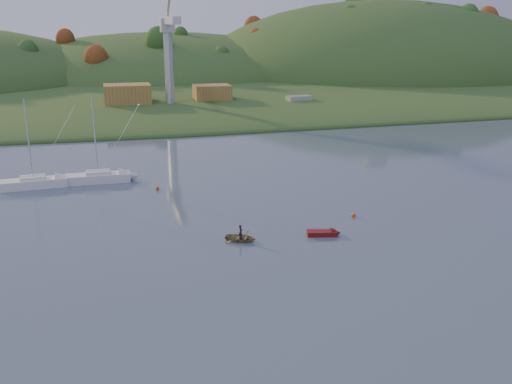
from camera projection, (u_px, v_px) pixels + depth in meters
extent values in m
cube|color=#2D481D|center=(135.00, 75.00, 240.17)|extent=(620.00, 220.00, 1.50)
ellipsoid|color=#2D481D|center=(148.00, 93.00, 179.98)|extent=(640.00, 150.00, 7.00)
ellipsoid|color=#2D481D|center=(164.00, 79.00, 224.11)|extent=(140.00, 120.00, 36.00)
ellipsoid|color=#2D481D|center=(379.00, 77.00, 231.13)|extent=(150.00, 130.00, 60.00)
cube|color=slate|center=(182.00, 108.00, 141.05)|extent=(42.00, 16.00, 2.40)
cube|color=olive|center=(127.00, 94.00, 137.75)|extent=(11.00, 8.00, 4.80)
cube|color=olive|center=(212.00, 93.00, 143.96)|extent=(9.00, 7.00, 4.00)
cylinder|color=#B7B7BC|center=(169.00, 67.00, 135.54)|extent=(2.20, 2.20, 18.00)
cube|color=#B7B7BC|center=(167.00, 25.00, 132.82)|extent=(3.20, 3.20, 3.20)
cube|color=#B7B7BC|center=(172.00, 21.00, 124.20)|extent=(1.80, 18.00, 1.60)
cube|color=#B7B7BC|center=(165.00, 21.00, 137.16)|extent=(1.80, 10.00, 1.60)
cube|color=silver|center=(34.00, 183.00, 77.36)|extent=(8.86, 3.32, 1.19)
cube|color=silver|center=(33.00, 179.00, 77.17)|extent=(3.40, 2.22, 0.76)
cylinder|color=silver|center=(28.00, 140.00, 75.63)|extent=(0.18, 0.18, 10.84)
cylinder|color=silver|center=(33.00, 177.00, 77.10)|extent=(3.47, 0.41, 0.12)
cylinder|color=silver|center=(33.00, 176.00, 77.07)|extent=(3.05, 0.61, 0.36)
cube|color=silver|center=(98.00, 178.00, 80.01)|extent=(8.73, 2.67, 1.20)
cube|color=silver|center=(98.00, 173.00, 79.83)|extent=(3.28, 1.98, 0.76)
cylinder|color=silver|center=(95.00, 136.00, 78.28)|extent=(0.18, 0.18, 10.89)
cylinder|color=silver|center=(98.00, 172.00, 79.76)|extent=(3.49, 0.14, 0.12)
cylinder|color=silver|center=(98.00, 171.00, 79.73)|extent=(3.05, 0.38, 0.36)
imported|color=olive|center=(241.00, 238.00, 58.54)|extent=(3.94, 3.59, 0.67)
imported|color=black|center=(241.00, 234.00, 58.42)|extent=(0.58, 0.65, 1.48)
cube|color=#5E0D0E|center=(322.00, 233.00, 60.08)|extent=(3.25, 1.87, 0.51)
cone|color=#5E0D0E|center=(336.00, 233.00, 60.13)|extent=(1.31, 1.43, 1.22)
cube|color=slate|center=(299.00, 107.00, 144.59)|extent=(15.21, 7.46, 1.87)
cube|color=#B7B7BC|center=(299.00, 101.00, 144.15)|extent=(6.66, 4.08, 2.50)
sphere|color=#DF4A0B|center=(354.00, 215.00, 65.73)|extent=(0.50, 0.50, 0.50)
sphere|color=#DF4A0B|center=(157.00, 188.00, 76.41)|extent=(0.50, 0.50, 0.50)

